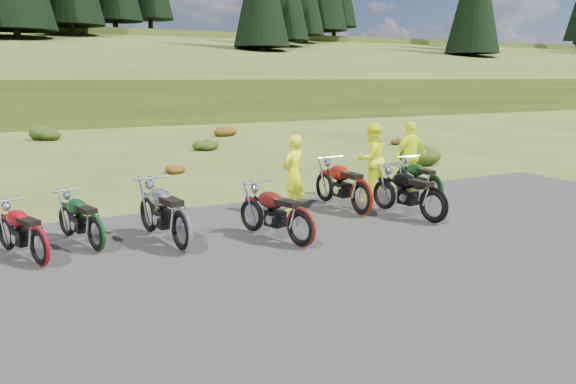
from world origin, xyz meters
TOP-DOWN VIEW (x-y plane):
  - ground at (0.00, 0.00)m, footprint 300.00×300.00m
  - gravel_pad at (0.00, -2.00)m, footprint 20.00×12.00m
  - hill_slope at (0.00, 50.00)m, footprint 300.00×45.97m
  - hill_plateau at (0.00, 110.00)m, footprint 300.00×90.00m
  - conifer_35 at (75.00, 72.00)m, footprint 5.28×5.28m
  - shrub_3 at (-3.30, 21.90)m, footprint 1.56×1.56m
  - shrub_4 at (-0.40, 9.20)m, footprint 0.77×0.77m
  - shrub_5 at (2.50, 14.50)m, footprint 1.03×1.03m
  - shrub_6 at (5.40, 19.80)m, footprint 1.30×1.30m
  - shrub_7 at (8.30, 7.10)m, footprint 1.56×1.56m
  - shrub_8 at (11.20, 12.40)m, footprint 0.77×0.77m
  - motorcycle_1 at (-4.96, 1.00)m, footprint 1.30×2.03m
  - motorcycle_2 at (-4.00, 1.42)m, footprint 1.17×2.05m
  - motorcycle_3 at (-2.63, 0.69)m, footprint 1.10×2.41m
  - motorcycle_4 at (-0.57, -0.02)m, footprint 1.28×2.22m
  - motorcycle_5 at (2.82, 0.23)m, footprint 1.06×2.30m
  - motorcycle_6 at (1.82, 1.50)m, footprint 0.85×2.36m
  - motorcycle_7 at (4.11, 1.68)m, footprint 0.85×2.11m
  - person_middle at (0.64, 2.60)m, footprint 0.77×0.65m
  - person_right_a at (3.41, 3.40)m, footprint 1.01×0.83m
  - person_right_b at (4.75, 3.42)m, footprint 1.16×0.57m

SIDE VIEW (x-z plane):
  - ground at x=0.00m, z-range 0.00..0.00m
  - gravel_pad at x=0.00m, z-range -0.02..0.02m
  - hill_slope at x=0.00m, z-range -4.69..4.69m
  - hill_plateau at x=0.00m, z-range -4.59..4.59m
  - motorcycle_1 at x=-4.96m, z-range -0.50..0.50m
  - motorcycle_2 at x=-4.00m, z-range -0.51..0.51m
  - motorcycle_3 at x=-2.63m, z-range -0.61..0.61m
  - motorcycle_4 at x=-0.57m, z-range -0.55..0.55m
  - motorcycle_5 at x=2.82m, z-range -0.58..0.58m
  - motorcycle_6 at x=1.82m, z-range -0.61..0.61m
  - motorcycle_7 at x=4.11m, z-range -0.54..0.54m
  - shrub_4 at x=-0.40m, z-range 0.00..0.45m
  - shrub_8 at x=11.20m, z-range 0.00..0.45m
  - shrub_5 at x=2.50m, z-range 0.00..0.61m
  - shrub_6 at x=5.40m, z-range 0.00..0.77m
  - shrub_3 at x=-3.30m, z-range 0.00..0.92m
  - shrub_7 at x=8.30m, z-range 0.00..0.92m
  - person_middle at x=0.64m, z-range 0.00..1.79m
  - person_right_a at x=3.41m, z-range 0.00..1.91m
  - person_right_b at x=4.75m, z-range 0.00..1.91m
  - conifer_35 at x=75.00m, z-range 9.95..23.95m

